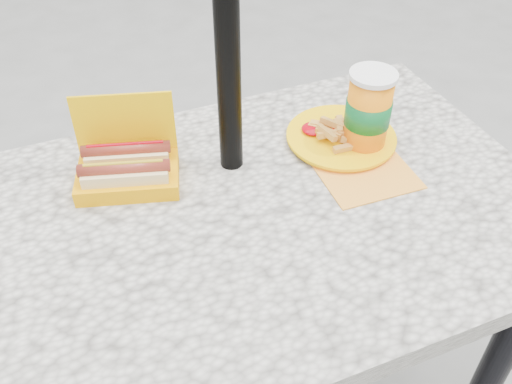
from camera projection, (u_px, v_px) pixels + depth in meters
name	position (u px, v px, depth m)	size (l,w,h in m)	color
picnic_table	(259.00, 245.00, 1.23)	(1.20, 0.80, 0.75)	beige
umbrella_pole	(226.00, 13.00, 1.03)	(0.05, 0.05, 2.20)	black
hotdog_box	(127.00, 167.00, 1.19)	(0.24, 0.20, 0.17)	#FFBF00
fries_plate	(342.00, 139.00, 1.31)	(0.25, 0.35, 0.05)	orange
soda_cup	(368.00, 112.00, 1.25)	(0.10, 0.10, 0.19)	orange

